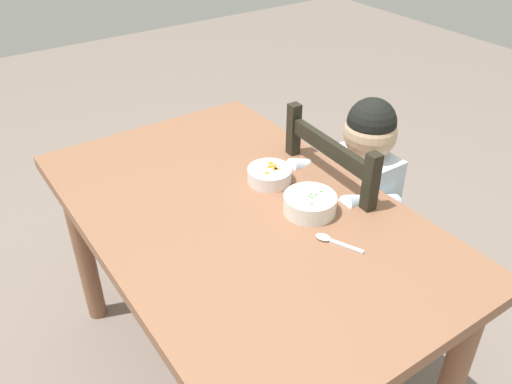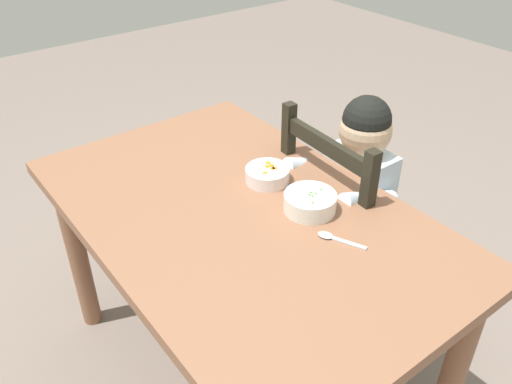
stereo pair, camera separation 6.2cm
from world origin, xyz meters
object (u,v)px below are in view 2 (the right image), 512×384
at_px(bowl_of_peas, 310,202).
at_px(bowl_of_carrots, 267,174).
at_px(dining_chair, 348,231).
at_px(child_figure, 353,188).
at_px(spoon, 333,238).
at_px(dining_table, 241,239).

distance_m(bowl_of_peas, bowl_of_carrots, 0.20).
distance_m(dining_chair, child_figure, 0.19).
bearing_deg(child_figure, bowl_of_peas, -71.41).
bearing_deg(spoon, dining_chair, 124.93).
xyz_separation_m(child_figure, spoon, (0.23, -0.33, 0.10)).
bearing_deg(dining_chair, spoon, -55.07).
height_order(child_figure, bowl_of_carrots, child_figure).
relative_size(child_figure, bowl_of_peas, 6.34).
distance_m(bowl_of_peas, spoon, 0.14).
relative_size(dining_chair, spoon, 6.80).
xyz_separation_m(dining_chair, bowl_of_peas, (0.10, -0.30, 0.31)).
distance_m(dining_table, child_figure, 0.45).
relative_size(bowl_of_peas, spoon, 1.14).
bearing_deg(dining_chair, child_figure, -70.91).
relative_size(bowl_of_carrots, spoon, 1.03).
xyz_separation_m(dining_chair, child_figure, (0.00, -0.01, 0.19)).
bearing_deg(bowl_of_carrots, spoon, -6.76).
xyz_separation_m(dining_table, spoon, (0.25, 0.12, 0.11)).
distance_m(dining_chair, bowl_of_peas, 0.44).
height_order(bowl_of_peas, spoon, bowl_of_peas).
distance_m(dining_table, dining_chair, 0.49).
height_order(bowl_of_carrots, spoon, bowl_of_carrots).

